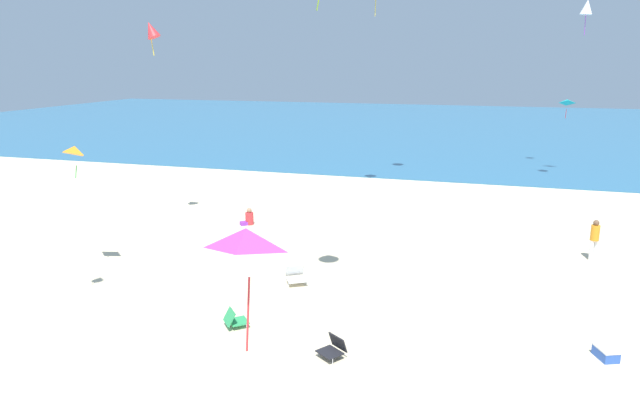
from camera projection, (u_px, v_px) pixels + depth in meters
name	position (u px, v px, depth m)	size (l,w,h in m)	color
ground_plane	(348.00, 262.00, 19.67)	(120.00, 120.00, 0.00)	beige
ocean_water	(443.00, 126.00, 61.22)	(120.00, 60.00, 0.05)	teal
beach_chair_near_camera	(333.00, 348.00, 13.30)	(0.76, 0.77, 0.52)	black
beach_chair_mid_beach	(234.00, 319.00, 14.80)	(0.78, 0.77, 0.49)	#2D9956
beach_chair_far_right	(296.00, 275.00, 17.73)	(0.85, 0.88, 0.58)	white
cooler_box	(606.00, 353.00, 13.25)	(0.58, 0.68, 0.28)	#2D56B7
person_0	(595.00, 237.00, 19.67)	(0.41, 0.41, 1.47)	white
person_3	(247.00, 242.00, 21.07)	(0.48, 0.59, 0.66)	#19ADB2
person_4	(249.00, 218.00, 24.11)	(0.65, 0.61, 0.73)	red
kite_teal	(567.00, 101.00, 34.45)	(0.72, 0.57, 1.27)	#1EADAD
kite_magenta	(246.00, 239.00, 7.50)	(0.91, 0.72, 1.79)	#DB3DA8
kite_orange	(75.00, 150.00, 17.70)	(0.85, 0.73, 1.11)	orange
kite_red	(151.00, 30.00, 22.23)	(0.74, 0.55, 1.40)	red
kite_white	(587.00, 7.00, 29.24)	(0.89, 0.88, 1.82)	white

